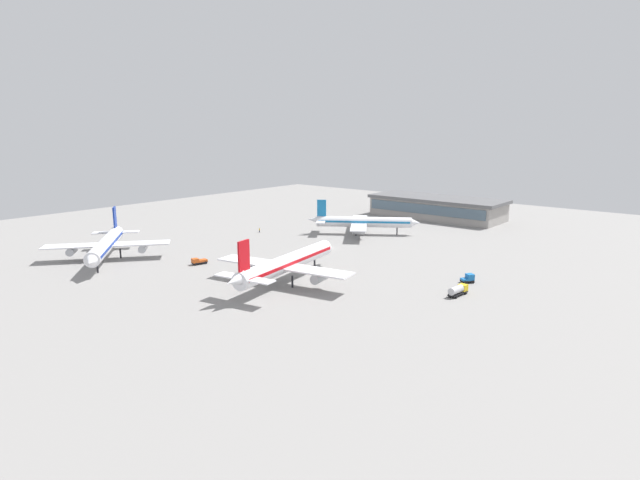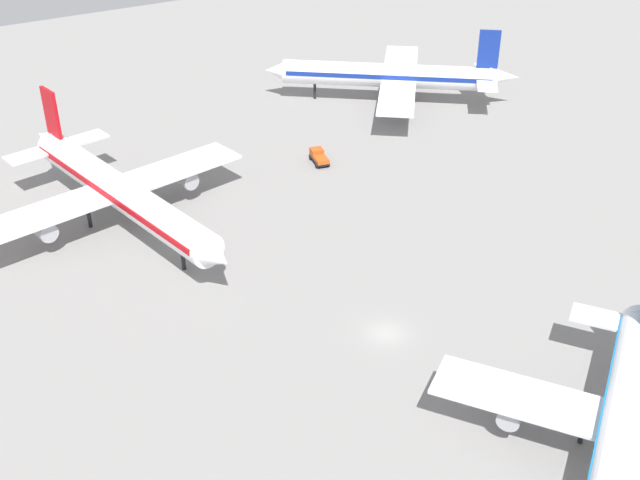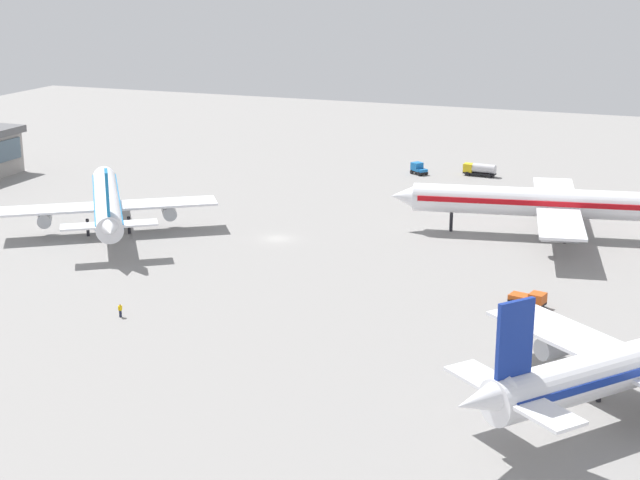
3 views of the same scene
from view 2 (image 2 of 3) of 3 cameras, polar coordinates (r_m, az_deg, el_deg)
name	(u,v)px [view 2 (image 2 of 3)]	position (r m, az deg, el deg)	size (l,w,h in m)	color
ground	(386,333)	(88.55, 4.74, -6.66)	(288.00, 288.00, 0.00)	gray
airplane_at_gate	(119,191)	(108.78, -14.17, 3.43)	(38.55, 47.55, 14.53)	white
airplane_taxiing	(391,75)	(147.95, 5.11, 11.62)	(38.25, 33.50, 13.97)	white
airplane_distant	(622,432)	(74.88, 20.78, -12.70)	(36.92, 31.13, 12.89)	white
pushback_tractor	(319,157)	(125.10, -0.09, 5.97)	(3.05, 4.72, 1.90)	black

